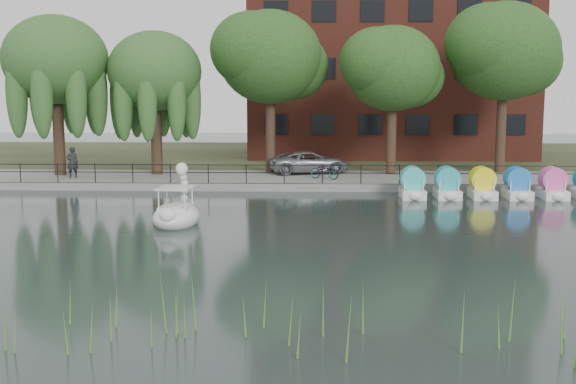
{
  "coord_description": "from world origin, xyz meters",
  "views": [
    {
      "loc": [
        1.44,
        -24.15,
        5.46
      ],
      "look_at": [
        0.5,
        4.0,
        1.3
      ],
      "focal_mm": 45.0,
      "sensor_mm": 36.0,
      "label": 1
    }
  ],
  "objects_px": {
    "bicycle": "(324,170)",
    "swan_boat": "(177,212)",
    "pedestrian": "(72,160)",
    "minivan": "(310,161)"
  },
  "relations": [
    {
      "from": "swan_boat",
      "to": "minivan",
      "type": "bearing_deg",
      "value": 74.17
    },
    {
      "from": "pedestrian",
      "to": "swan_boat",
      "type": "xyz_separation_m",
      "value": [
        7.87,
        -11.18,
        -0.87
      ]
    },
    {
      "from": "minivan",
      "to": "swan_boat",
      "type": "bearing_deg",
      "value": 145.03
    },
    {
      "from": "pedestrian",
      "to": "swan_boat",
      "type": "bearing_deg",
      "value": 97.06
    },
    {
      "from": "minivan",
      "to": "swan_boat",
      "type": "xyz_separation_m",
      "value": [
        -5.22,
        -13.83,
        -0.62
      ]
    },
    {
      "from": "minivan",
      "to": "swan_boat",
      "type": "relative_size",
      "value": 1.81
    },
    {
      "from": "bicycle",
      "to": "swan_boat",
      "type": "bearing_deg",
      "value": -178.72
    },
    {
      "from": "bicycle",
      "to": "pedestrian",
      "type": "bearing_deg",
      "value": 119.82
    },
    {
      "from": "pedestrian",
      "to": "swan_boat",
      "type": "height_order",
      "value": "same"
    },
    {
      "from": "bicycle",
      "to": "swan_boat",
      "type": "distance_m",
      "value": 12.79
    }
  ]
}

